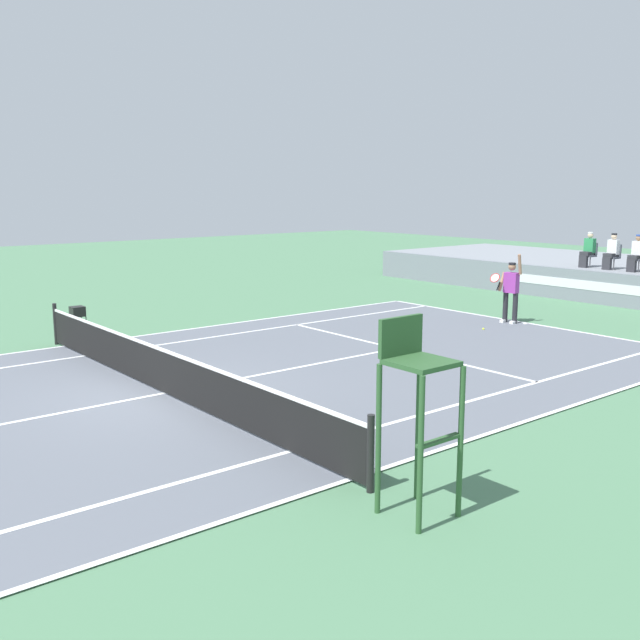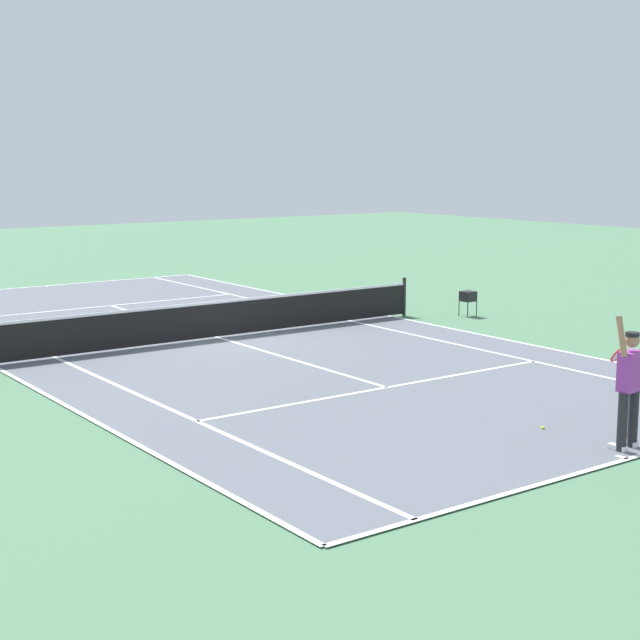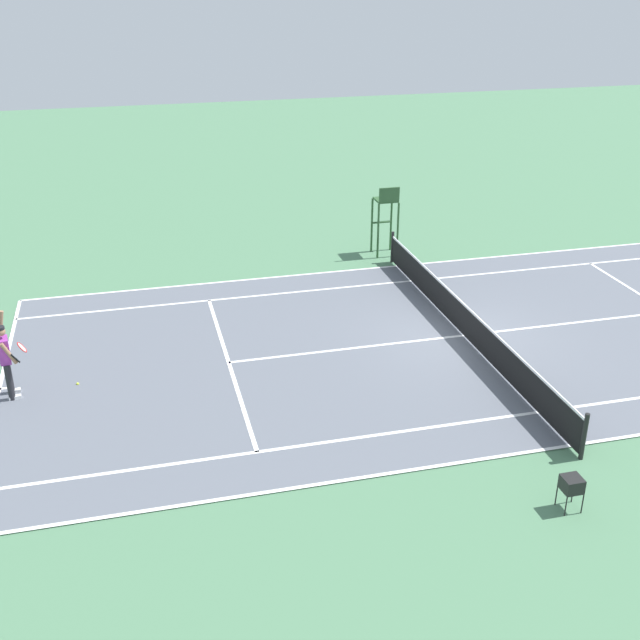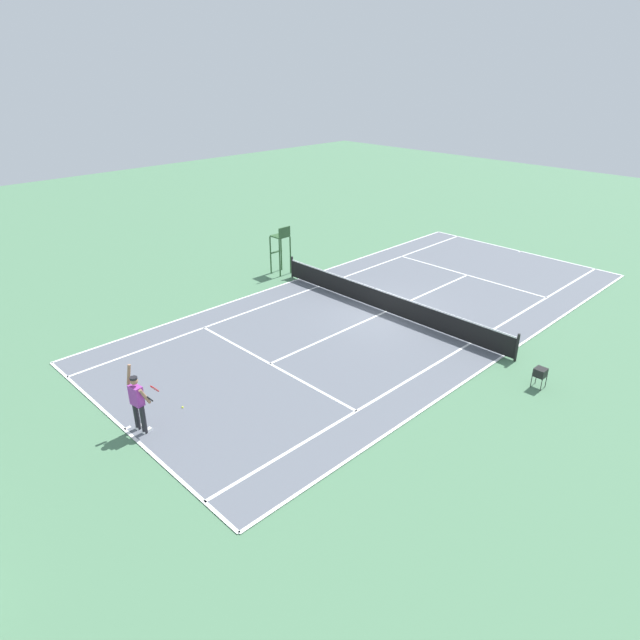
# 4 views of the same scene
# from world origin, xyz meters

# --- Properties ---
(ground_plane) EXTENTS (80.00, 80.00, 0.00)m
(ground_plane) POSITION_xyz_m (0.00, 0.00, 0.00)
(ground_plane) COLOR #4C7A56
(court) EXTENTS (11.08, 23.88, 0.03)m
(court) POSITION_xyz_m (0.00, 0.00, 0.01)
(court) COLOR slate
(court) RESTS_ON ground
(net) EXTENTS (11.98, 0.10, 1.07)m
(net) POSITION_xyz_m (0.00, 0.00, 0.52)
(net) COLOR black
(net) RESTS_ON ground
(tennis_player) EXTENTS (0.75, 0.70, 2.08)m
(tennis_player) POSITION_xyz_m (-0.42, 11.53, 0.99)
(tennis_player) COLOR #232328
(tennis_player) RESTS_ON ground
(tennis_ball) EXTENTS (0.07, 0.07, 0.07)m
(tennis_ball) POSITION_xyz_m (-0.22, 10.08, 0.03)
(tennis_ball) COLOR #D1E533
(tennis_ball) RESTS_ON ground
(umpire_chair) EXTENTS (0.77, 0.77, 2.44)m
(umpire_chair) POSITION_xyz_m (6.73, 0.00, 1.56)
(umpire_chair) COLOR #2D562D
(umpire_chair) RESTS_ON ground
(ball_hopper) EXTENTS (0.36, 0.36, 0.70)m
(ball_hopper) POSITION_xyz_m (-7.33, 1.10, 0.57)
(ball_hopper) COLOR black
(ball_hopper) RESTS_ON ground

